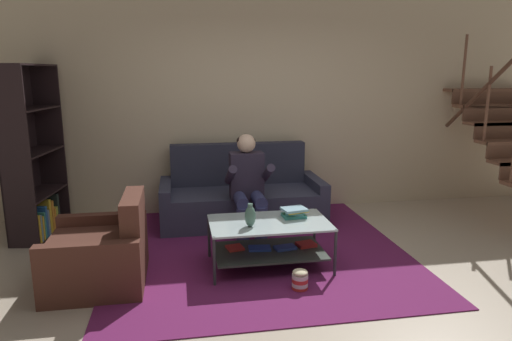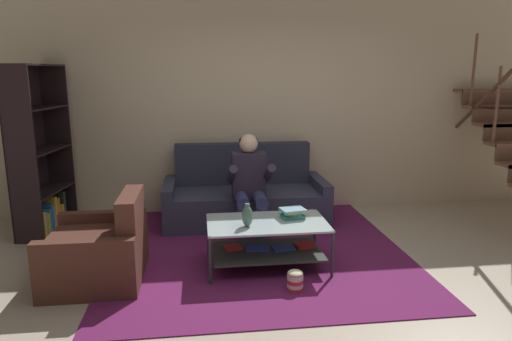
% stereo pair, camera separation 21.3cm
% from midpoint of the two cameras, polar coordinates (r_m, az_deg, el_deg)
% --- Properties ---
extents(ground, '(16.80, 16.80, 0.00)m').
position_cam_midpoint_polar(ground, '(4.09, 4.42, -14.54)').
color(ground, '#C0B09A').
extents(back_partition, '(8.40, 0.12, 2.90)m').
position_cam_midpoint_polar(back_partition, '(6.08, -1.12, 8.58)').
color(back_partition, beige).
rests_on(back_partition, ground).
extents(couch, '(1.98, 0.87, 0.94)m').
position_cam_midpoint_polar(couch, '(5.71, -2.90, -3.40)').
color(couch, '#35374E').
rests_on(couch, ground).
extents(person_seated_center, '(0.50, 0.58, 1.15)m').
position_cam_midpoint_polar(person_seated_center, '(5.12, -2.21, -1.46)').
color(person_seated_center, navy).
rests_on(person_seated_center, ground).
extents(coffee_table, '(1.13, 0.67, 0.45)m').
position_cam_midpoint_polar(coffee_table, '(4.39, 0.32, -8.34)').
color(coffee_table, '#AEC4C7').
rests_on(coffee_table, ground).
extents(area_rug, '(3.00, 3.36, 0.01)m').
position_cam_midpoint_polar(area_rug, '(5.02, -1.30, -9.21)').
color(area_rug, '#651C50').
rests_on(area_rug, ground).
extents(vase, '(0.10, 0.10, 0.22)m').
position_cam_midpoint_polar(vase, '(4.17, -2.19, -5.70)').
color(vase, '#466C5D').
rests_on(vase, coffee_table).
extents(book_stack, '(0.27, 0.22, 0.10)m').
position_cam_midpoint_polar(book_stack, '(4.45, 3.44, -5.26)').
color(book_stack, teal).
rests_on(book_stack, coffee_table).
extents(bookshelf, '(0.47, 0.94, 1.92)m').
position_cam_midpoint_polar(bookshelf, '(5.74, -27.22, -0.52)').
color(bookshelf, black).
rests_on(bookshelf, ground).
extents(armchair, '(0.82, 0.89, 0.80)m').
position_cam_midpoint_polar(armchair, '(4.33, -20.13, -9.84)').
color(armchair, '#512C22').
rests_on(armchair, ground).
extents(popcorn_tub, '(0.14, 0.14, 0.18)m').
position_cam_midpoint_polar(popcorn_tub, '(4.03, 3.98, -13.47)').
color(popcorn_tub, red).
rests_on(popcorn_tub, ground).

